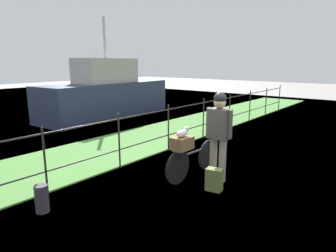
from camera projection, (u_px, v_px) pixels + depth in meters
ground_plane at (224, 180)px, 5.61m from camera, size 60.00×60.00×0.00m
grass_strip at (112, 148)px, 7.62m from camera, size 27.00×2.40×0.03m
harbor_water at (6, 120)px, 11.48m from camera, size 30.00×30.00×0.00m
iron_fence at (146, 130)px, 6.72m from camera, size 18.04×0.04×1.18m
bicycle_main at (193, 160)px, 5.73m from camera, size 1.64×0.17×0.64m
wooden_crate at (182, 143)px, 5.37m from camera, size 0.40×0.31×0.24m
terrier_dog at (183, 133)px, 5.35m from camera, size 0.32×0.15×0.18m
cyclist_person at (219, 129)px, 5.42m from camera, size 0.28×0.54×1.68m
backpack_on_paving at (214, 180)px, 5.12m from camera, size 0.23×0.31×0.40m
mooring_bollard at (42, 199)px, 4.37m from camera, size 0.20×0.20×0.43m
moored_boat_near at (107, 94)px, 12.22m from camera, size 6.02×2.25×3.97m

